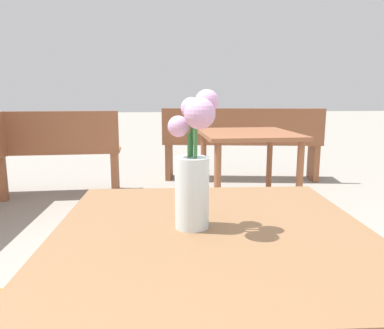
# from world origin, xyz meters

# --- Properties ---
(table_front) EXTENTS (0.78, 0.82, 0.71)m
(table_front) POSITION_xyz_m (0.00, -0.00, 0.59)
(table_front) COLOR brown
(table_front) RESTS_ON ground_plane
(flower_vase) EXTENTS (0.11, 0.14, 0.32)m
(flower_vase) POSITION_xyz_m (-0.04, 0.01, 0.84)
(flower_vase) COLOR silver
(flower_vase) RESTS_ON table_front
(bench_middle) EXTENTS (1.88, 0.65, 0.85)m
(bench_middle) POSITION_xyz_m (0.94, 3.43, 0.47)
(bench_middle) COLOR brown
(bench_middle) RESTS_ON ground_plane
(bench_far) EXTENTS (1.67, 0.38, 0.85)m
(bench_far) POSITION_xyz_m (-1.27, 2.99, 0.46)
(bench_far) COLOR brown
(bench_far) RESTS_ON ground_plane
(table_back) EXTENTS (0.72, 0.81, 0.72)m
(table_back) POSITION_xyz_m (0.63, 2.04, 0.60)
(table_back) COLOR brown
(table_back) RESTS_ON ground_plane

